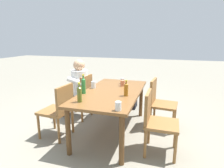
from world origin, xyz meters
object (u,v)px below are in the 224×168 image
at_px(bottle_amber, 126,89).
at_px(cup_glass, 93,85).
at_px(backpack_by_near_side, 128,95).
at_px(backpack_by_far_side, 132,99).
at_px(chair_far_right, 156,119).
at_px(chair_far_left, 159,101).
at_px(bottle_green, 83,85).
at_px(bottle_olive, 79,94).
at_px(person_in_white_shirt, 76,86).
at_px(cup_white, 118,106).
at_px(dining_table, 112,96).
at_px(cup_steel, 122,81).
at_px(chair_near_right, 59,108).
at_px(chair_near_left, 82,94).
at_px(cup_terracotta, 123,83).

height_order(bottle_amber, cup_glass, bottle_amber).
height_order(cup_glass, backpack_by_near_side, cup_glass).
relative_size(bottle_amber, cup_glass, 2.10).
bearing_deg(backpack_by_near_side, cup_glass, -13.63).
bearing_deg(backpack_by_far_side, chair_far_right, 21.57).
relative_size(chair_far_left, bottle_amber, 3.56).
bearing_deg(bottle_green, bottle_olive, 17.32).
xyz_separation_m(person_in_white_shirt, backpack_by_near_side, (-1.07, 0.83, -0.43)).
bearing_deg(backpack_by_near_side, cup_white, 8.82).
relative_size(dining_table, cup_steel, 16.65).
xyz_separation_m(bottle_green, bottle_olive, (0.39, 0.12, -0.02)).
xyz_separation_m(chair_near_right, chair_far_right, (-0.01, 1.50, 0.00)).
bearing_deg(backpack_by_near_side, bottle_olive, -6.26).
relative_size(chair_near_left, backpack_by_far_side, 2.19).
height_order(bottle_amber, bottle_olive, bottle_olive).
bearing_deg(chair_near_left, bottle_green, 29.07).
relative_size(bottle_olive, backpack_by_far_side, 0.69).
xyz_separation_m(cup_terracotta, backpack_by_near_side, (-1.08, -0.12, -0.55)).
relative_size(person_in_white_shirt, cup_white, 10.65).
distance_m(dining_table, backpack_by_far_side, 1.34).
bearing_deg(backpack_by_far_side, cup_steel, -4.60).
xyz_separation_m(cup_terracotta, backpack_by_far_side, (-0.87, 0.01, -0.58)).
distance_m(cup_terracotta, backpack_by_far_side, 1.05).
bearing_deg(bottle_amber, cup_glass, -113.86).
xyz_separation_m(dining_table, bottle_olive, (0.65, -0.27, 0.20)).
bearing_deg(cup_terracotta, chair_near_left, -90.61).
distance_m(dining_table, cup_steel, 0.57).
xyz_separation_m(bottle_amber, cup_steel, (-0.74, -0.24, -0.05)).
relative_size(dining_table, backpack_by_near_side, 3.81).
height_order(chair_far_left, cup_steel, chair_far_left).
bearing_deg(backpack_by_far_side, chair_near_left, -44.52).
distance_m(cup_glass, cup_white, 1.13).
bearing_deg(person_in_white_shirt, chair_far_left, 90.30).
bearing_deg(cup_glass, cup_steel, 138.54).
xyz_separation_m(dining_table, chair_near_left, (-0.40, -0.75, -0.15)).
height_order(chair_far_right, cup_terracotta, chair_far_right).
height_order(person_in_white_shirt, bottle_amber, person_in_white_shirt).
bearing_deg(cup_terracotta, cup_white, 11.18).
relative_size(chair_far_left, bottle_green, 2.81).
height_order(person_in_white_shirt, cup_white, person_in_white_shirt).
relative_size(cup_white, backpack_by_far_side, 0.28).
xyz_separation_m(person_in_white_shirt, cup_steel, (-0.15, 0.90, 0.12)).
xyz_separation_m(cup_white, backpack_by_near_side, (-2.27, -0.35, -0.55)).
distance_m(bottle_amber, cup_terracotta, 0.61).
bearing_deg(cup_steel, cup_glass, -41.46).
bearing_deg(cup_glass, backpack_by_far_side, 158.28).
relative_size(cup_glass, cup_terracotta, 1.12).
distance_m(chair_far_right, person_in_white_shirt, 1.81).
distance_m(chair_far_left, cup_white, 1.32).
bearing_deg(backpack_by_near_side, bottle_green, -11.52).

